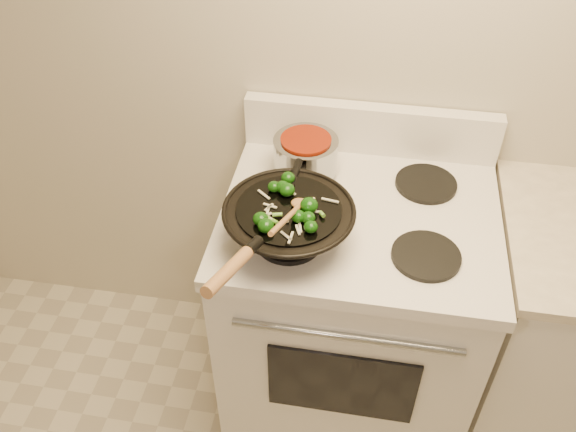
# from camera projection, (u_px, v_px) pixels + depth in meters

# --- Properties ---
(stove) EXTENTS (0.78, 0.67, 1.08)m
(stove) POSITION_uv_depth(u_px,v_px,m) (350.00, 313.00, 2.01)
(stove) COLOR white
(stove) RESTS_ON ground
(wok) EXTENTS (0.34, 0.56, 0.21)m
(wok) POSITION_uv_depth(u_px,v_px,m) (288.00, 223.00, 1.57)
(wok) COLOR black
(wok) RESTS_ON stove
(stirfry) EXTENTS (0.22, 0.25, 0.04)m
(stirfry) POSITION_uv_depth(u_px,v_px,m) (288.00, 205.00, 1.53)
(stirfry) COLOR #0D3808
(stirfry) RESTS_ON wok
(wooden_spoon) EXTENTS (0.07, 0.23, 0.09)m
(wooden_spoon) POSITION_uv_depth(u_px,v_px,m) (293.00, 212.00, 1.48)
(wooden_spoon) COLOR #96663B
(wooden_spoon) RESTS_ON wok
(saucepan) EXTENTS (0.19, 0.31, 0.11)m
(saucepan) POSITION_uv_depth(u_px,v_px,m) (305.00, 155.00, 1.79)
(saucepan) COLOR #96999E
(saucepan) RESTS_ON stove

